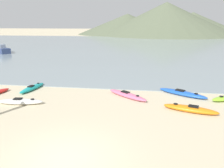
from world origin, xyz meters
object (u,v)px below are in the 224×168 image
Objects in this scene: kayak_on_sand_4 at (190,109)px; moored_boat_1 at (1,50)px; kayak_on_sand_1 at (20,102)px; kayak_on_sand_3 at (32,88)px; kayak_on_sand_2 at (182,93)px; kayak_on_sand_0 at (127,95)px.

kayak_on_sand_4 is 35.78m from moored_boat_1.
kayak_on_sand_4 is at bearing 1.18° from kayak_on_sand_1.
moored_boat_1 reaches higher than kayak_on_sand_3.
kayak_on_sand_3 is (-11.45, -0.27, 0.00)m from kayak_on_sand_2.
kayak_on_sand_1 is (-6.74, -2.34, 0.01)m from kayak_on_sand_0.
kayak_on_sand_2 is 3.11m from kayak_on_sand_4.
kayak_on_sand_1 is 0.86× the size of kayak_on_sand_2.
kayak_on_sand_3 is 11.75m from kayak_on_sand_4.
kayak_on_sand_4 reaches higher than kayak_on_sand_0.
kayak_on_sand_4 is (11.41, -2.83, 0.01)m from kayak_on_sand_3.
kayak_on_sand_3 is 0.92× the size of kayak_on_sand_4.
kayak_on_sand_4 reaches higher than kayak_on_sand_2.
kayak_on_sand_3 is at bearing 104.21° from kayak_on_sand_1.
kayak_on_sand_1 is at bearing -75.79° from kayak_on_sand_3.
kayak_on_sand_1 reaches higher than kayak_on_sand_0.
kayak_on_sand_2 is at bearing 1.37° from kayak_on_sand_3.
kayak_on_sand_4 is at bearing -39.54° from moored_boat_1.
moored_boat_1 is at bearing 144.56° from kayak_on_sand_2.
kayak_on_sand_2 is 33.92m from moored_boat_1.
kayak_on_sand_0 is 1.05× the size of kayak_on_sand_3.
kayak_on_sand_0 is 0.90× the size of kayak_on_sand_2.
kayak_on_sand_1 is at bearing -162.69° from kayak_on_sand_2.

